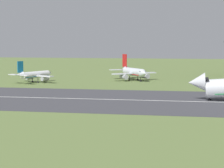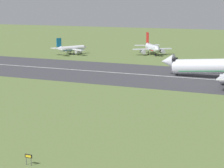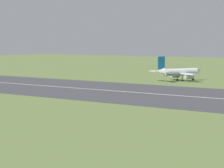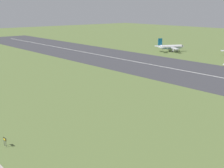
% 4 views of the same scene
% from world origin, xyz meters
% --- Properties ---
extents(ground_plane, '(662.32, 662.32, 0.00)m').
position_xyz_m(ground_plane, '(0.00, 64.34, 0.00)').
color(ground_plane, olive).
extents(airplane_parked_centre, '(16.62, 19.09, 8.49)m').
position_xyz_m(airplane_parked_centre, '(-45.21, 170.87, 2.95)').
color(airplane_parked_centre, white).
rests_on(airplane_parked_centre, ground_plane).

